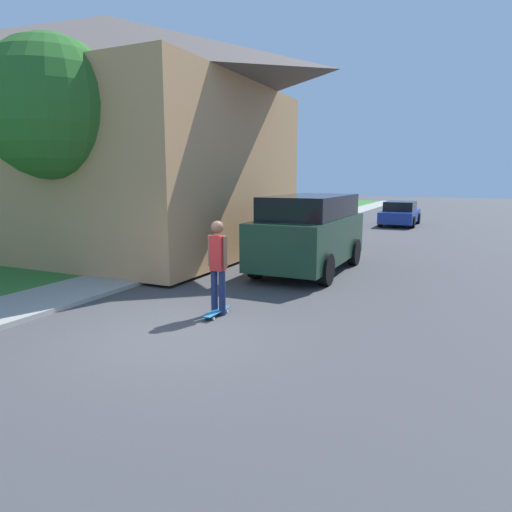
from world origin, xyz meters
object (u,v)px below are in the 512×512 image
(skateboard, at_px, (216,312))
(lawn_tree_near, at_px, (53,110))
(car_down_street, at_px, (400,214))
(skateboarder, at_px, (218,262))
(suv_parked, at_px, (310,232))

(skateboard, bearing_deg, lawn_tree_near, 165.00)
(lawn_tree_near, bearing_deg, car_down_street, 69.98)
(skateboarder, distance_m, skateboard, 0.95)
(lawn_tree_near, bearing_deg, skateboard, -15.00)
(car_down_street, height_order, skateboarder, skateboarder)
(lawn_tree_near, height_order, skateboarder, lawn_tree_near)
(suv_parked, relative_size, car_down_street, 1.14)
(skateboard, bearing_deg, suv_parked, 87.34)
(lawn_tree_near, height_order, car_down_street, lawn_tree_near)
(lawn_tree_near, relative_size, skateboard, 7.33)
(car_down_street, bearing_deg, skateboarder, -92.25)
(car_down_street, relative_size, skateboard, 5.01)
(car_down_street, distance_m, skateboard, 19.03)
(lawn_tree_near, relative_size, skateboarder, 3.36)
(skateboarder, bearing_deg, car_down_street, 87.75)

